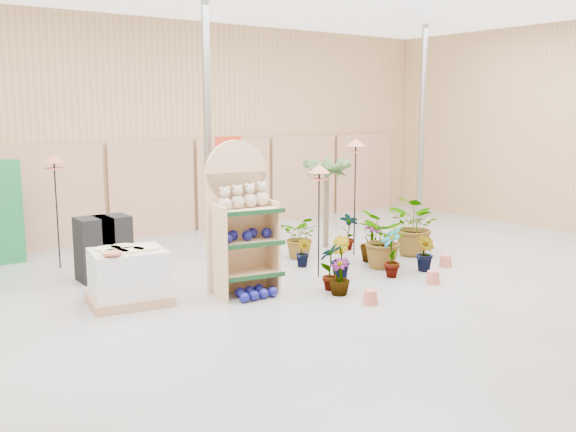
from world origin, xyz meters
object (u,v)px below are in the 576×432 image
Objects in this scene: bird_table_front at (319,172)px; potted_plant_2 at (384,239)px; pallet_stack at (128,277)px; display_shelf at (240,224)px.

potted_plant_2 is at bearing -9.66° from bird_table_front.
potted_plant_2 is at bearing 0.82° from pallet_stack.
display_shelf is at bearing 175.07° from potted_plant_2.
pallet_stack is 3.31m from bird_table_front.
pallet_stack is 0.66× the size of bird_table_front.
display_shelf reaches higher than bird_table_front.
display_shelf is at bearing -5.47° from pallet_stack.
pallet_stack is (-1.56, 0.42, -0.63)m from display_shelf.
potted_plant_2 is (1.24, -0.21, -1.18)m from bird_table_front.
bird_table_front is at bearing 8.79° from display_shelf.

